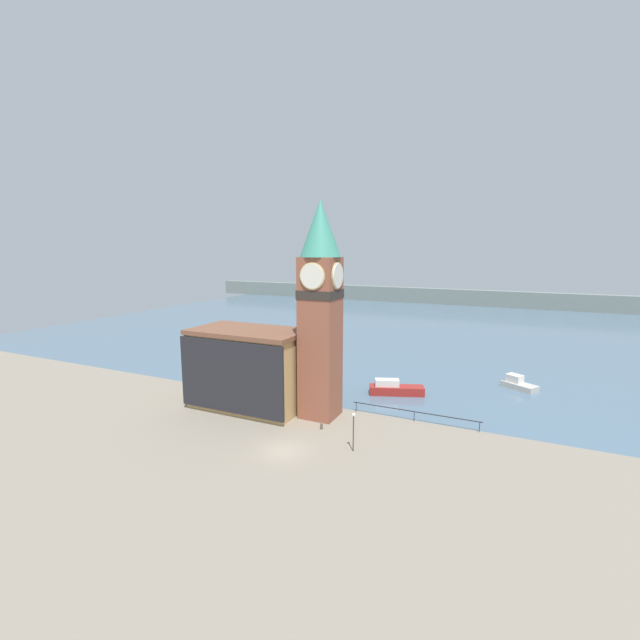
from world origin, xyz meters
The scene contains 10 objects.
ground_plane centered at (0.00, 0.00, 0.00)m, with size 160.00×160.00×0.00m, color gray.
water centered at (0.00, 71.89, 0.00)m, with size 160.00×120.00×0.00m.
far_shoreline centered at (0.00, 111.89, 2.50)m, with size 180.00×3.00×5.00m.
pier_railing centered at (9.15, 11.64, 0.97)m, with size 13.50×0.08×1.09m.
clock_tower centered at (-0.43, 8.90, 12.10)m, with size 4.23×4.23×22.76m.
pier_building centered at (-8.97, 8.00, 4.51)m, with size 13.01×7.40×8.99m.
boat_near centered at (5.06, 19.04, 0.71)m, with size 6.89×4.05×1.90m.
boat_far centered at (18.97, 27.97, 0.62)m, with size 4.64×3.93×1.71m.
mooring_bollard_near centered at (1.17, 5.72, 0.38)m, with size 0.29×0.29×0.70m.
lamp_post centered at (5.70, 2.65, 2.53)m, with size 0.32×0.32×3.58m.
Camera 1 is at (18.08, -31.06, 17.88)m, focal length 24.00 mm.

